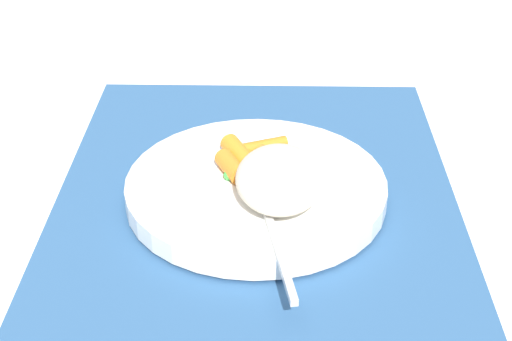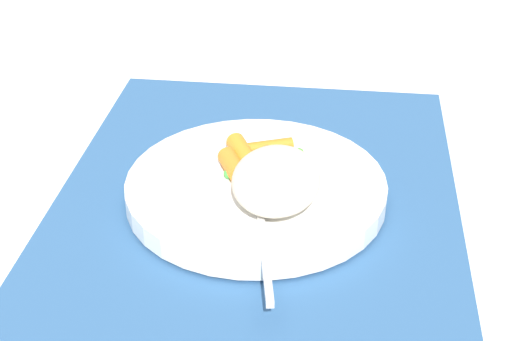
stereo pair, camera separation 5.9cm
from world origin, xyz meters
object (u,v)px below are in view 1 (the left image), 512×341
at_px(plate, 256,189).
at_px(rice_mound, 280,179).
at_px(carrot_portion, 245,156).
at_px(fork, 264,204).

bearing_deg(plate, rice_mound, -143.23).
relative_size(rice_mound, carrot_portion, 1.31).
bearing_deg(rice_mound, carrot_portion, 28.93).
bearing_deg(carrot_portion, plate, -160.00).
height_order(carrot_portion, fork, carrot_portion).
bearing_deg(fork, rice_mound, -39.20).
relative_size(plate, rice_mound, 2.32).
distance_m(plate, fork, 0.05).
distance_m(carrot_portion, fork, 0.07).
distance_m(plate, rice_mound, 0.05).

